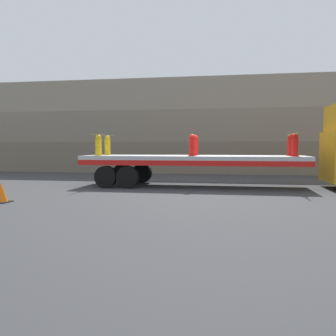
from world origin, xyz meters
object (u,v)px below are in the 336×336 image
fire_hydrant_red_near_1 (192,145)px  traffic_cone (1,193)px  fire_hydrant_yellow_near_0 (99,145)px  fire_hydrant_red_near_2 (295,145)px  fire_hydrant_red_far_2 (290,145)px  fire_hydrant_red_far_1 (195,145)px  flatbed_trailer (180,161)px  fire_hydrant_yellow_far_0 (107,145)px

fire_hydrant_red_near_1 → traffic_cone: bearing=-136.9°
fire_hydrant_yellow_near_0 → fire_hydrant_red_near_2: size_ratio=1.00×
fire_hydrant_red_far_2 → traffic_cone: (-8.91, -5.85, -1.38)m
fire_hydrant_yellow_near_0 → fire_hydrant_red_far_1: same height
flatbed_trailer → fire_hydrant_yellow_far_0: size_ratio=10.47×
fire_hydrant_red_near_1 → fire_hydrant_red_far_1: (0.00, 1.10, 0.00)m
fire_hydrant_yellow_far_0 → fire_hydrant_red_near_1: same height
fire_hydrant_red_near_2 → traffic_cone: size_ratio=1.44×
fire_hydrant_yellow_near_0 → flatbed_trailer: bearing=9.5°
fire_hydrant_yellow_near_0 → fire_hydrant_red_near_2: bearing=0.0°
fire_hydrant_yellow_far_0 → fire_hydrant_red_near_2: 7.77m
fire_hydrant_red_near_1 → fire_hydrant_red_near_2: bearing=0.0°
flatbed_trailer → fire_hydrant_red_far_2: 4.48m
flatbed_trailer → fire_hydrant_red_far_1: size_ratio=10.47×
fire_hydrant_yellow_near_0 → fire_hydrant_yellow_far_0: size_ratio=1.00×
fire_hydrant_red_far_1 → fire_hydrant_red_far_2: same height
fire_hydrant_red_near_1 → flatbed_trailer: bearing=135.5°
fire_hydrant_yellow_far_0 → fire_hydrant_red_far_2: bearing=0.0°
flatbed_trailer → fire_hydrant_red_far_1: bearing=44.5°
fire_hydrant_red_near_1 → fire_hydrant_red_near_2: size_ratio=1.00×
fire_hydrant_red_far_2 → traffic_cone: 10.75m
fire_hydrant_red_near_2 → fire_hydrant_yellow_far_0: bearing=171.9°
fire_hydrant_red_far_1 → fire_hydrant_red_near_1: bearing=-90.0°
fire_hydrant_yellow_near_0 → traffic_cone: 5.10m
fire_hydrant_yellow_far_0 → traffic_cone: bearing=-101.8°
fire_hydrant_red_far_1 → traffic_cone: size_ratio=1.44×
fire_hydrant_red_near_1 → traffic_cone: (-5.07, -4.75, -1.38)m
fire_hydrant_yellow_near_0 → fire_hydrant_red_far_1: bearing=16.0°
fire_hydrant_yellow_far_0 → fire_hydrant_red_near_2: bearing=-8.1°
fire_hydrant_yellow_far_0 → fire_hydrant_yellow_near_0: bearing=-90.0°
fire_hydrant_yellow_near_0 → fire_hydrant_yellow_far_0: same height
fire_hydrant_yellow_far_0 → fire_hydrant_red_far_1: same height
fire_hydrant_red_far_1 → fire_hydrant_yellow_far_0: bearing=180.0°
flatbed_trailer → fire_hydrant_yellow_far_0: fire_hydrant_yellow_far_0 is taller
fire_hydrant_yellow_far_0 → fire_hydrant_red_far_1: size_ratio=1.00×
fire_hydrant_yellow_far_0 → traffic_cone: fire_hydrant_yellow_far_0 is taller
fire_hydrant_red_near_2 → fire_hydrant_red_near_1: bearing=180.0°
fire_hydrant_red_far_2 → fire_hydrant_red_far_1: bearing=180.0°
fire_hydrant_red_near_2 → traffic_cone: (-8.91, -4.75, -1.38)m
fire_hydrant_red_near_1 → fire_hydrant_red_far_2: bearing=16.0°
fire_hydrant_yellow_near_0 → fire_hydrant_red_near_1: same height
fire_hydrant_red_near_2 → fire_hydrant_red_far_1: bearing=164.0°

